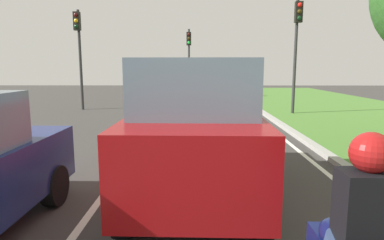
{
  "coord_description": "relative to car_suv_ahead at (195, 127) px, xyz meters",
  "views": [
    {
      "loc": [
        0.87,
        2.75,
        2.15
      ],
      "look_at": [
        0.82,
        8.77,
        1.2
      ],
      "focal_mm": 30.76,
      "sensor_mm": 36.0,
      "label": 1
    }
  ],
  "objects": [
    {
      "name": "car_suv_ahead",
      "position": [
        0.0,
        0.0,
        0.0
      ],
      "size": [
        2.04,
        4.54,
        2.28
      ],
      "rotation": [
        0.0,
        0.0,
        -0.02
      ],
      "color": "maroon",
      "rests_on": "ground"
    },
    {
      "name": "traffic_light_far_median",
      "position": [
        -0.45,
        18.14,
        2.12
      ],
      "size": [
        0.32,
        0.5,
        4.85
      ],
      "color": "#2D2D2D",
      "rests_on": "ground"
    },
    {
      "name": "lane_line_center",
      "position": [
        -1.57,
        5.8,
        -1.16
      ],
      "size": [
        0.12,
        32.0,
        0.01
      ],
      "primitive_type": "cube",
      "color": "silver",
      "rests_on": "ground"
    },
    {
      "name": "lane_line_right_edge",
      "position": [
        2.73,
        5.8,
        -1.16
      ],
      "size": [
        0.12,
        32.0,
        0.01
      ],
      "primitive_type": "cube",
      "color": "silver",
      "rests_on": "ground"
    },
    {
      "name": "traffic_light_near_right",
      "position": [
        4.59,
        9.82,
        2.4
      ],
      "size": [
        0.32,
        0.5,
        5.24
      ],
      "color": "#2D2D2D",
      "rests_on": "ground"
    },
    {
      "name": "traffic_light_overhead_left",
      "position": [
        -5.9,
        11.53,
        2.3
      ],
      "size": [
        0.32,
        0.5,
        5.05
      ],
      "color": "#2D2D2D",
      "rests_on": "ground"
    },
    {
      "name": "rider_person",
      "position": [
        1.17,
        -3.32,
        0.02
      ],
      "size": [
        0.5,
        0.4,
        1.16
      ],
      "rotation": [
        0.0,
        0.0,
        -0.01
      ],
      "color": "black",
      "rests_on": "ground"
    },
    {
      "name": "ground_plane",
      "position": [
        -0.87,
        5.8,
        -1.17
      ],
      "size": [
        60.0,
        60.0,
        0.0
      ],
      "primitive_type": "plane",
      "color": "#383533"
    },
    {
      "name": "curb_right",
      "position": [
        3.23,
        5.8,
        -1.11
      ],
      "size": [
        0.24,
        48.0,
        0.12
      ],
      "primitive_type": "cube",
      "color": "#9E9B93",
      "rests_on": "ground"
    }
  ]
}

